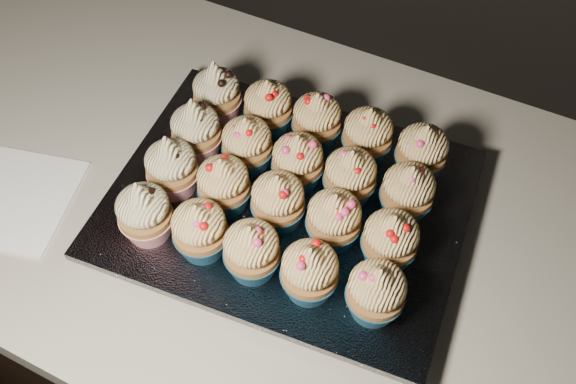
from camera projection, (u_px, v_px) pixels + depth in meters
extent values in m
cube|color=black|center=(367.00, 382.00, 1.16)|extent=(2.40, 0.60, 0.86)
cube|color=beige|center=(403.00, 253.00, 0.79)|extent=(2.44, 0.64, 0.04)
cube|color=white|center=(12.00, 198.00, 0.82)|extent=(0.18, 0.18, 0.00)
cube|color=black|center=(288.00, 211.00, 0.80)|extent=(0.41, 0.33, 0.02)
cube|color=silver|center=(288.00, 203.00, 0.78)|extent=(0.45, 0.37, 0.01)
cone|color=red|center=(148.00, 224.00, 0.74)|extent=(0.06, 0.06, 0.03)
ellipsoid|color=beige|center=(142.00, 205.00, 0.71)|extent=(0.06, 0.06, 0.04)
cone|color=beige|center=(137.00, 190.00, 0.68)|extent=(0.03, 0.03, 0.03)
cone|color=navy|center=(202.00, 241.00, 0.72)|extent=(0.06, 0.06, 0.03)
ellipsoid|color=#F8CA7D|center=(198.00, 222.00, 0.69)|extent=(0.06, 0.06, 0.04)
cone|color=#F8CA7D|center=(196.00, 210.00, 0.68)|extent=(0.03, 0.03, 0.02)
cone|color=navy|center=(253.00, 261.00, 0.71)|extent=(0.06, 0.06, 0.03)
ellipsoid|color=#F8CA7D|center=(251.00, 243.00, 0.68)|extent=(0.06, 0.06, 0.04)
cone|color=#F8CA7D|center=(250.00, 231.00, 0.66)|extent=(0.03, 0.03, 0.02)
cone|color=navy|center=(309.00, 282.00, 0.69)|extent=(0.06, 0.06, 0.03)
ellipsoid|color=#F8CA7D|center=(310.00, 264.00, 0.66)|extent=(0.06, 0.06, 0.04)
cone|color=#F8CA7D|center=(311.00, 253.00, 0.64)|extent=(0.03, 0.03, 0.02)
cone|color=navy|center=(374.00, 302.00, 0.68)|extent=(0.06, 0.06, 0.03)
ellipsoid|color=#F8CA7D|center=(378.00, 285.00, 0.65)|extent=(0.06, 0.06, 0.04)
cone|color=#F8CA7D|center=(380.00, 274.00, 0.63)|extent=(0.03, 0.03, 0.02)
cone|color=red|center=(175.00, 179.00, 0.78)|extent=(0.06, 0.06, 0.03)
ellipsoid|color=beige|center=(170.00, 160.00, 0.75)|extent=(0.06, 0.06, 0.04)
cone|color=beige|center=(166.00, 144.00, 0.72)|extent=(0.03, 0.03, 0.03)
cone|color=navy|center=(225.00, 196.00, 0.76)|extent=(0.06, 0.06, 0.03)
ellipsoid|color=#F8CA7D|center=(223.00, 176.00, 0.73)|extent=(0.06, 0.06, 0.04)
cone|color=#F8CA7D|center=(221.00, 164.00, 0.71)|extent=(0.03, 0.03, 0.02)
cone|color=navy|center=(278.00, 212.00, 0.75)|extent=(0.06, 0.06, 0.03)
ellipsoid|color=#F8CA7D|center=(278.00, 193.00, 0.72)|extent=(0.06, 0.06, 0.04)
cone|color=#F8CA7D|center=(277.00, 181.00, 0.70)|extent=(0.03, 0.03, 0.02)
cone|color=navy|center=(333.00, 230.00, 0.73)|extent=(0.06, 0.06, 0.03)
ellipsoid|color=#F8CA7D|center=(335.00, 211.00, 0.70)|extent=(0.06, 0.06, 0.04)
cone|color=#F8CA7D|center=(336.00, 199.00, 0.68)|extent=(0.03, 0.03, 0.02)
cone|color=navy|center=(388.00, 251.00, 0.72)|extent=(0.06, 0.06, 0.03)
ellipsoid|color=#F8CA7D|center=(392.00, 232.00, 0.69)|extent=(0.06, 0.06, 0.04)
cone|color=#F8CA7D|center=(395.00, 221.00, 0.67)|extent=(0.03, 0.03, 0.02)
cone|color=red|center=(198.00, 143.00, 0.81)|extent=(0.06, 0.06, 0.03)
ellipsoid|color=beige|center=(195.00, 123.00, 0.78)|extent=(0.06, 0.06, 0.04)
cone|color=beige|center=(192.00, 107.00, 0.76)|extent=(0.03, 0.03, 0.03)
cone|color=navy|center=(248.00, 156.00, 0.80)|extent=(0.06, 0.06, 0.03)
ellipsoid|color=#F8CA7D|center=(247.00, 136.00, 0.77)|extent=(0.06, 0.06, 0.04)
cone|color=#F8CA7D|center=(246.00, 123.00, 0.75)|extent=(0.03, 0.03, 0.02)
cone|color=navy|center=(297.00, 173.00, 0.78)|extent=(0.06, 0.06, 0.03)
ellipsoid|color=#F8CA7D|center=(298.00, 153.00, 0.75)|extent=(0.06, 0.06, 0.04)
cone|color=#F8CA7D|center=(298.00, 140.00, 0.73)|extent=(0.03, 0.03, 0.02)
cone|color=navy|center=(348.00, 188.00, 0.77)|extent=(0.06, 0.06, 0.03)
ellipsoid|color=#F8CA7D|center=(351.00, 168.00, 0.74)|extent=(0.06, 0.06, 0.04)
cone|color=#F8CA7D|center=(353.00, 156.00, 0.72)|extent=(0.03, 0.03, 0.02)
cone|color=navy|center=(405.00, 203.00, 0.76)|extent=(0.06, 0.06, 0.03)
ellipsoid|color=#F8CA7D|center=(410.00, 184.00, 0.72)|extent=(0.06, 0.06, 0.04)
cone|color=#F8CA7D|center=(413.00, 171.00, 0.71)|extent=(0.03, 0.03, 0.02)
cone|color=red|center=(219.00, 106.00, 0.85)|extent=(0.06, 0.06, 0.03)
ellipsoid|color=beige|center=(216.00, 86.00, 0.82)|extent=(0.06, 0.06, 0.04)
cone|color=beige|center=(214.00, 69.00, 0.80)|extent=(0.03, 0.03, 0.03)
cone|color=navy|center=(269.00, 119.00, 0.83)|extent=(0.06, 0.06, 0.03)
ellipsoid|color=#F8CA7D|center=(268.00, 99.00, 0.80)|extent=(0.06, 0.06, 0.04)
cone|color=#F8CA7D|center=(267.00, 85.00, 0.79)|extent=(0.03, 0.03, 0.02)
cone|color=navy|center=(316.00, 132.00, 0.82)|extent=(0.06, 0.06, 0.03)
ellipsoid|color=#F8CA7D|center=(317.00, 112.00, 0.79)|extent=(0.06, 0.06, 0.04)
cone|color=#F8CA7D|center=(318.00, 99.00, 0.77)|extent=(0.03, 0.03, 0.02)
cone|color=navy|center=(366.00, 147.00, 0.81)|extent=(0.06, 0.06, 0.03)
ellipsoid|color=#F8CA7D|center=(369.00, 127.00, 0.78)|extent=(0.06, 0.06, 0.04)
cone|color=#F8CA7D|center=(371.00, 114.00, 0.76)|extent=(0.03, 0.03, 0.02)
cone|color=navy|center=(419.00, 164.00, 0.79)|extent=(0.06, 0.06, 0.03)
ellipsoid|color=#F8CA7D|center=(424.00, 144.00, 0.76)|extent=(0.06, 0.06, 0.04)
cone|color=#F8CA7D|center=(427.00, 131.00, 0.74)|extent=(0.03, 0.03, 0.02)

